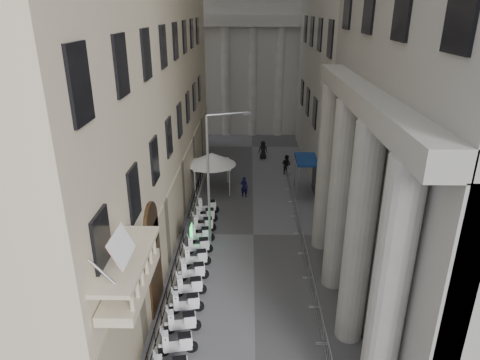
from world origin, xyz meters
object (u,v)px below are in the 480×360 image
at_px(pedestrian_a, 244,187).
at_px(pedestrian_b, 286,165).
at_px(security_tent, 213,160).
at_px(info_kiosk, 189,236).
at_px(street_lamp, 213,170).

xyz_separation_m(pedestrian_a, pedestrian_b, (3.69, 5.02, 0.07)).
distance_m(security_tent, pedestrian_b, 7.45).
bearing_deg(security_tent, pedestrian_a, -26.74).
xyz_separation_m(info_kiosk, pedestrian_b, (6.94, 13.26, -0.11)).
xyz_separation_m(street_lamp, pedestrian_a, (1.75, 7.24, -4.15)).
relative_size(info_kiosk, pedestrian_b, 1.11).
xyz_separation_m(security_tent, pedestrian_a, (2.50, -1.26, -1.81)).
bearing_deg(pedestrian_b, pedestrian_a, 90.57).
height_order(security_tent, street_lamp, street_lamp).
distance_m(info_kiosk, pedestrian_a, 8.86).
relative_size(info_kiosk, pedestrian_a, 1.21).
xyz_separation_m(security_tent, street_lamp, (0.75, -8.50, 2.34)).
bearing_deg(info_kiosk, security_tent, 87.44).
height_order(security_tent, info_kiosk, security_tent).
height_order(street_lamp, info_kiosk, street_lamp).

